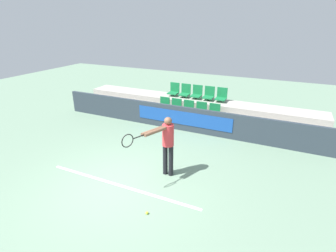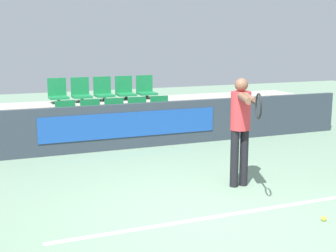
{
  "view_description": "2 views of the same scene",
  "coord_description": "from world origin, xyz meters",
  "px_view_note": "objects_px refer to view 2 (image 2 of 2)",
  "views": [
    {
      "loc": [
        3.5,
        -4.54,
        3.95
      ],
      "look_at": [
        0.28,
        2.32,
        0.84
      ],
      "focal_mm": 28.0,
      "sensor_mm": 36.0,
      "label": 1
    },
    {
      "loc": [
        -2.74,
        -4.99,
        2.25
      ],
      "look_at": [
        0.13,
        2.07,
        0.81
      ],
      "focal_mm": 50.0,
      "sensor_mm": 36.0,
      "label": 2
    }
  ],
  "objects_px": {
    "stadium_chair_6": "(81,92)",
    "tennis_ball": "(324,218)",
    "stadium_chair_7": "(103,91)",
    "stadium_chair_8": "(125,90)",
    "stadium_chair_0": "(67,117)",
    "tennis_player": "(241,121)",
    "stadium_chair_1": "(92,116)",
    "stadium_chair_3": "(139,113)",
    "stadium_chair_2": "(116,114)",
    "stadium_chair_9": "(146,89)",
    "stadium_chair_5": "(58,93)",
    "stadium_chair_4": "(161,111)"
  },
  "relations": [
    {
      "from": "stadium_chair_3",
      "to": "tennis_player",
      "type": "height_order",
      "value": "tennis_player"
    },
    {
      "from": "stadium_chair_7",
      "to": "stadium_chair_2",
      "type": "bearing_deg",
      "value": -90.0
    },
    {
      "from": "stadium_chair_1",
      "to": "stadium_chair_3",
      "type": "height_order",
      "value": "same"
    },
    {
      "from": "stadium_chair_2",
      "to": "tennis_player",
      "type": "xyz_separation_m",
      "value": [
        0.86,
        -3.83,
        0.41
      ]
    },
    {
      "from": "stadium_chair_6",
      "to": "stadium_chair_8",
      "type": "height_order",
      "value": "same"
    },
    {
      "from": "stadium_chair_0",
      "to": "stadium_chair_5",
      "type": "bearing_deg",
      "value": 90.0
    },
    {
      "from": "stadium_chair_0",
      "to": "stadium_chair_2",
      "type": "distance_m",
      "value": 1.07
    },
    {
      "from": "stadium_chair_6",
      "to": "tennis_ball",
      "type": "bearing_deg",
      "value": -75.32
    },
    {
      "from": "stadium_chair_1",
      "to": "stadium_chair_8",
      "type": "distance_m",
      "value": 1.53
    },
    {
      "from": "tennis_ball",
      "to": "stadium_chair_8",
      "type": "bearing_deg",
      "value": 95.47
    },
    {
      "from": "stadium_chair_5",
      "to": "stadium_chair_9",
      "type": "distance_m",
      "value": 2.13
    },
    {
      "from": "stadium_chair_1",
      "to": "stadium_chair_3",
      "type": "bearing_deg",
      "value": 0.0
    },
    {
      "from": "stadium_chair_5",
      "to": "stadium_chair_9",
      "type": "bearing_deg",
      "value": 0.0
    },
    {
      "from": "stadium_chair_7",
      "to": "tennis_player",
      "type": "relative_size",
      "value": 0.33
    },
    {
      "from": "stadium_chair_7",
      "to": "tennis_ball",
      "type": "distance_m",
      "value": 6.58
    },
    {
      "from": "stadium_chair_6",
      "to": "tennis_player",
      "type": "bearing_deg",
      "value": -73.99
    },
    {
      "from": "stadium_chair_3",
      "to": "stadium_chair_9",
      "type": "xyz_separation_m",
      "value": [
        0.53,
        1.02,
        0.4
      ]
    },
    {
      "from": "stadium_chair_0",
      "to": "stadium_chair_4",
      "type": "xyz_separation_m",
      "value": [
        2.13,
        0.0,
        0.0
      ]
    },
    {
      "from": "stadium_chair_6",
      "to": "stadium_chair_9",
      "type": "relative_size",
      "value": 1.0
    },
    {
      "from": "stadium_chair_7",
      "to": "stadium_chair_5",
      "type": "bearing_deg",
      "value": 180.0
    },
    {
      "from": "stadium_chair_0",
      "to": "stadium_chair_8",
      "type": "distance_m",
      "value": 1.94
    },
    {
      "from": "stadium_chair_1",
      "to": "tennis_player",
      "type": "xyz_separation_m",
      "value": [
        1.39,
        -3.83,
        0.41
      ]
    },
    {
      "from": "stadium_chair_0",
      "to": "stadium_chair_5",
      "type": "relative_size",
      "value": 1.0
    },
    {
      "from": "stadium_chair_9",
      "to": "stadium_chair_2",
      "type": "bearing_deg",
      "value": -136.29
    },
    {
      "from": "stadium_chair_7",
      "to": "stadium_chair_8",
      "type": "relative_size",
      "value": 1.0
    },
    {
      "from": "stadium_chair_2",
      "to": "stadium_chair_8",
      "type": "relative_size",
      "value": 1.0
    },
    {
      "from": "stadium_chair_3",
      "to": "stadium_chair_6",
      "type": "height_order",
      "value": "stadium_chair_6"
    },
    {
      "from": "stadium_chair_0",
      "to": "stadium_chair_9",
      "type": "height_order",
      "value": "stadium_chair_9"
    },
    {
      "from": "stadium_chair_5",
      "to": "tennis_ball",
      "type": "distance_m",
      "value": 6.85
    },
    {
      "from": "stadium_chair_4",
      "to": "tennis_player",
      "type": "distance_m",
      "value": 3.85
    },
    {
      "from": "stadium_chair_1",
      "to": "stadium_chair_6",
      "type": "bearing_deg",
      "value": 90.0
    },
    {
      "from": "stadium_chair_6",
      "to": "stadium_chair_9",
      "type": "bearing_deg",
      "value": 0.0
    },
    {
      "from": "stadium_chair_4",
      "to": "stadium_chair_7",
      "type": "bearing_deg",
      "value": 136.29
    },
    {
      "from": "stadium_chair_4",
      "to": "tennis_ball",
      "type": "bearing_deg",
      "value": -89.14
    },
    {
      "from": "stadium_chair_5",
      "to": "stadium_chair_7",
      "type": "bearing_deg",
      "value": 0.0
    },
    {
      "from": "stadium_chair_3",
      "to": "stadium_chair_4",
      "type": "distance_m",
      "value": 0.53
    },
    {
      "from": "stadium_chair_1",
      "to": "stadium_chair_3",
      "type": "relative_size",
      "value": 1.0
    },
    {
      "from": "stadium_chair_0",
      "to": "tennis_player",
      "type": "bearing_deg",
      "value": -63.32
    },
    {
      "from": "stadium_chair_7",
      "to": "stadium_chair_9",
      "type": "relative_size",
      "value": 1.0
    },
    {
      "from": "stadium_chair_5",
      "to": "stadium_chair_0",
      "type": "bearing_deg",
      "value": -90.0
    },
    {
      "from": "stadium_chair_1",
      "to": "stadium_chair_6",
      "type": "relative_size",
      "value": 1.0
    },
    {
      "from": "stadium_chair_3",
      "to": "stadium_chair_2",
      "type": "bearing_deg",
      "value": 180.0
    },
    {
      "from": "tennis_ball",
      "to": "stadium_chair_1",
      "type": "bearing_deg",
      "value": 107.31
    },
    {
      "from": "stadium_chair_5",
      "to": "stadium_chair_8",
      "type": "height_order",
      "value": "same"
    },
    {
      "from": "stadium_chair_1",
      "to": "stadium_chair_7",
      "type": "height_order",
      "value": "stadium_chair_7"
    },
    {
      "from": "stadium_chair_2",
      "to": "tennis_player",
      "type": "distance_m",
      "value": 3.94
    },
    {
      "from": "tennis_ball",
      "to": "stadium_chair_6",
      "type": "bearing_deg",
      "value": 104.68
    },
    {
      "from": "stadium_chair_4",
      "to": "stadium_chair_6",
      "type": "relative_size",
      "value": 1.0
    },
    {
      "from": "stadium_chair_7",
      "to": "stadium_chair_8",
      "type": "height_order",
      "value": "same"
    },
    {
      "from": "stadium_chair_0",
      "to": "tennis_player",
      "type": "xyz_separation_m",
      "value": [
        1.92,
        -3.83,
        0.41
      ]
    }
  ]
}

